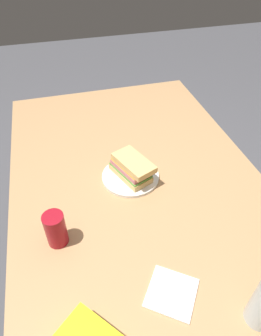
% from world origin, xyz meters
% --- Properties ---
extents(ground_plane, '(8.00, 8.00, 0.00)m').
position_xyz_m(ground_plane, '(0.00, 0.00, 0.00)').
color(ground_plane, '#4C4C51').
extents(dining_table, '(1.72, 0.97, 0.76)m').
position_xyz_m(dining_table, '(0.00, 0.00, 0.67)').
color(dining_table, tan).
rests_on(dining_table, ground_plane).
extents(paper_plate, '(0.22, 0.22, 0.01)m').
position_xyz_m(paper_plate, '(-0.12, -0.02, 0.77)').
color(paper_plate, white).
rests_on(paper_plate, dining_table).
extents(sandwich, '(0.20, 0.16, 0.08)m').
position_xyz_m(sandwich, '(-0.11, -0.02, 0.81)').
color(sandwich, '#DBB26B').
rests_on(sandwich, paper_plate).
extents(soda_can_red, '(0.07, 0.07, 0.12)m').
position_xyz_m(soda_can_red, '(0.11, -0.32, 0.82)').
color(soda_can_red, maroon).
rests_on(soda_can_red, dining_table).
extents(paper_napkin, '(0.18, 0.18, 0.01)m').
position_xyz_m(paper_napkin, '(0.36, -0.04, 0.76)').
color(paper_napkin, white).
rests_on(paper_napkin, dining_table).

